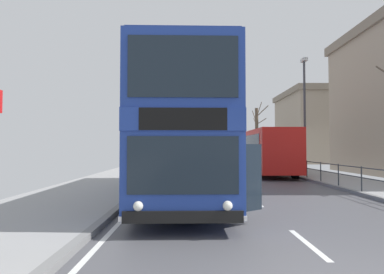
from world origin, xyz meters
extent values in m
cube|color=silver|center=(0.00, 2.60, 0.00)|extent=(0.12, 2.00, 0.00)
cube|color=silver|center=(0.00, 7.40, 0.00)|extent=(0.12, 2.00, 0.00)
cube|color=silver|center=(0.00, 12.20, 0.00)|extent=(0.12, 2.00, 0.00)
cube|color=silver|center=(0.00, 17.00, 0.00)|extent=(0.12, 2.00, 0.00)
cube|color=silver|center=(0.00, 21.80, 0.00)|extent=(0.12, 2.00, 0.00)
cube|color=silver|center=(0.00, 26.60, 0.00)|extent=(0.12, 2.00, 0.00)
cube|color=silver|center=(0.00, 31.40, 0.00)|extent=(0.12, 2.00, 0.00)
cube|color=silver|center=(0.00, 36.20, 0.00)|extent=(0.12, 2.00, 0.00)
cube|color=silver|center=(0.00, 41.00, 0.00)|extent=(0.12, 2.00, 0.00)
cube|color=silver|center=(0.00, 45.80, 0.00)|extent=(0.12, 2.00, 0.00)
cube|color=silver|center=(0.00, 50.60, 0.00)|extent=(0.12, 2.00, 0.00)
cube|color=navy|center=(-2.48, 8.62, 1.26)|extent=(2.74, 11.50, 1.82)
cube|color=navy|center=(-2.48, 8.62, 2.40)|extent=(2.75, 11.56, 0.47)
cube|color=navy|center=(-2.48, 8.62, 3.47)|extent=(2.74, 11.50, 1.66)
cube|color=navy|center=(-2.48, 8.62, 4.34)|extent=(2.66, 11.16, 0.08)
cube|color=#19232D|center=(-2.38, 2.88, 1.48)|extent=(2.23, 0.07, 1.16)
cube|color=black|center=(-2.38, 2.88, 2.40)|extent=(1.78, 0.06, 0.45)
cube|color=#19232D|center=(-2.38, 2.88, 3.47)|extent=(2.23, 0.07, 1.26)
cube|color=black|center=(-2.38, 2.88, 0.45)|extent=(2.41, 0.12, 0.24)
cube|color=silver|center=(-2.48, 8.62, 0.41)|extent=(2.77, 11.56, 0.10)
cube|color=#19232D|center=(-1.20, 8.93, 1.51)|extent=(0.18, 8.94, 0.94)
cube|color=#19232D|center=(-1.20, 8.65, 3.55)|extent=(0.20, 10.31, 0.99)
cube|color=#19232D|center=(-3.76, 8.89, 1.51)|extent=(0.18, 8.94, 0.94)
cube|color=#19232D|center=(-3.76, 8.60, 3.55)|extent=(0.20, 10.31, 0.99)
sphere|color=white|center=(-1.49, 2.88, 0.67)|extent=(0.20, 0.20, 0.20)
sphere|color=white|center=(-3.26, 2.85, 0.67)|extent=(0.20, 0.20, 0.20)
cube|color=#19232D|center=(-0.85, 3.97, 1.13)|extent=(0.67, 0.50, 1.56)
cube|color=black|center=(-1.19, 4.27, 1.13)|extent=(0.12, 0.90, 1.56)
cylinder|color=black|center=(-1.20, 5.12, 0.52)|extent=(0.32, 1.05, 1.04)
cylinder|color=black|center=(-3.63, 5.07, 0.52)|extent=(0.32, 1.05, 1.04)
cylinder|color=black|center=(-1.33, 12.48, 0.52)|extent=(0.32, 1.05, 1.04)
cylinder|color=black|center=(-3.76, 12.43, 0.52)|extent=(0.32, 1.05, 1.04)
cube|color=red|center=(2.91, 18.89, 1.65)|extent=(2.43, 9.98, 2.65)
cube|color=#19232D|center=(1.70, 18.90, 2.02)|extent=(0.04, 8.48, 1.27)
cube|color=#19232D|center=(4.12, 18.89, 2.02)|extent=(0.04, 8.48, 1.27)
cube|color=#19232D|center=(2.93, 23.90, 1.91)|extent=(2.06, 0.04, 1.59)
cylinder|color=black|center=(1.77, 21.88, 0.48)|extent=(0.28, 0.96, 0.96)
cylinder|color=black|center=(4.07, 21.88, 0.48)|extent=(0.28, 0.96, 0.96)
cylinder|color=black|center=(1.75, 15.71, 0.48)|extent=(0.28, 0.96, 0.96)
cylinder|color=black|center=(4.05, 15.70, 0.48)|extent=(0.28, 0.96, 0.96)
cylinder|color=#2D3338|center=(4.45, 8.96, 0.62)|extent=(0.05, 0.05, 0.96)
cylinder|color=#2D3338|center=(4.45, 10.91, 0.62)|extent=(0.05, 0.05, 0.96)
cylinder|color=#2D3338|center=(4.45, 12.85, 0.62)|extent=(0.05, 0.05, 0.96)
cylinder|color=#2D3338|center=(4.45, 14.80, 0.62)|extent=(0.05, 0.05, 0.96)
cylinder|color=#2D3338|center=(4.45, 16.75, 0.62)|extent=(0.05, 0.05, 0.96)
cylinder|color=#2D3338|center=(4.45, 18.70, 0.62)|extent=(0.05, 0.05, 0.96)
cylinder|color=#2D3338|center=(4.45, 20.64, 0.62)|extent=(0.05, 0.05, 0.96)
cylinder|color=#2D3338|center=(4.45, 22.59, 0.62)|extent=(0.05, 0.05, 0.96)
cylinder|color=#2D3338|center=(4.45, 11.88, 1.06)|extent=(0.04, 21.42, 0.04)
cylinder|color=#2D3338|center=(4.45, 11.88, 0.67)|extent=(0.04, 21.42, 0.04)
cylinder|color=#38383D|center=(4.88, 16.22, 3.66)|extent=(0.14, 0.14, 7.03)
cube|color=#B2B2AD|center=(4.88, 16.22, 7.29)|extent=(0.28, 0.60, 0.20)
cylinder|color=brown|center=(5.90, 35.34, 3.40)|extent=(0.40, 0.40, 6.52)
cylinder|color=brown|center=(6.09, 34.78, 6.41)|extent=(0.48, 1.19, 1.77)
cylinder|color=brown|center=(5.77, 35.99, 5.66)|extent=(0.35, 1.39, 1.72)
cylinder|color=brown|center=(5.88, 36.14, 5.07)|extent=(0.12, 1.66, 1.04)
cylinder|color=brown|center=(6.49, 34.82, 6.24)|extent=(1.29, 1.14, 1.29)
cylinder|color=brown|center=(6.48, 35.32, 5.06)|extent=(1.22, 0.12, 0.81)
cube|color=gray|center=(16.64, 37.30, 4.16)|extent=(13.12, 10.77, 8.32)
cube|color=slate|center=(16.64, 37.30, 8.67)|extent=(13.65, 11.20, 0.70)
camera|label=1|loc=(-2.25, -3.56, 1.82)|focal=30.15mm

